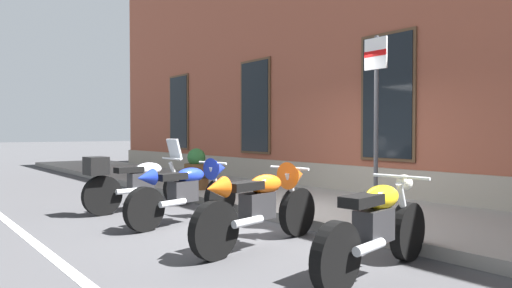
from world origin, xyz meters
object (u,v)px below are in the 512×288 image
motorcycle_yellow_naked (378,227)px  motorcycle_silver_touring (138,181)px  barrel_planter (196,171)px  motorcycle_blue_sport (190,188)px  motorcycle_orange_sport (265,201)px  parking_sign (376,102)px

motorcycle_yellow_naked → motorcycle_silver_touring: bearing=-176.5°
motorcycle_yellow_naked → barrel_planter: (-5.72, 1.49, 0.07)m
motorcycle_blue_sport → motorcycle_orange_sport: (1.81, -0.02, 0.01)m
motorcycle_blue_sport → motorcycle_orange_sport: bearing=-0.6°
motorcycle_silver_touring → motorcycle_blue_sport: bearing=7.6°
motorcycle_orange_sport → parking_sign: (0.39, 1.73, 1.27)m
motorcycle_orange_sport → motorcycle_yellow_naked: 1.56m
motorcycle_blue_sport → motorcycle_yellow_naked: size_ratio=1.05×
motorcycle_blue_sport → barrel_planter: bearing=146.2°
motorcycle_silver_touring → parking_sign: parking_sign is taller
parking_sign → barrel_planter: 4.74m
motorcycle_blue_sport → motorcycle_yellow_naked: motorcycle_blue_sport is taller
motorcycle_silver_touring → motorcycle_blue_sport: 1.47m
motorcycle_silver_touring → motorcycle_orange_sport: 3.27m
barrel_planter → motorcycle_blue_sport: bearing=-33.8°
motorcycle_blue_sport → motorcycle_yellow_naked: (3.36, 0.10, -0.06)m
motorcycle_silver_touring → motorcycle_blue_sport: motorcycle_silver_touring is taller
motorcycle_yellow_naked → barrel_planter: 5.91m
motorcycle_silver_touring → barrel_planter: motorcycle_silver_touring is taller
parking_sign → barrel_planter: size_ratio=2.89×
motorcycle_silver_touring → motorcycle_orange_sport: (3.27, 0.18, 0.02)m
motorcycle_silver_touring → motorcycle_yellow_naked: bearing=3.5°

